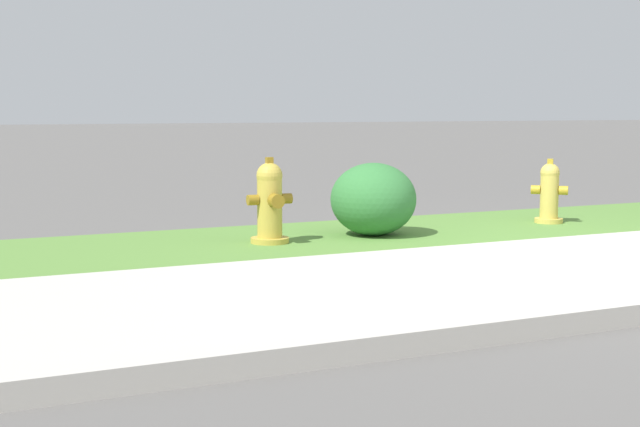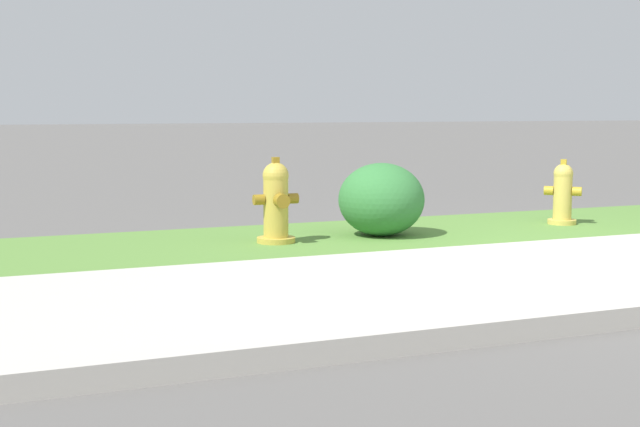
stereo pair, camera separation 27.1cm
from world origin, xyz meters
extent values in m
plane|color=#5B5956|center=(0.00, 0.00, 0.00)|extent=(120.00, 120.00, 0.00)
cube|color=#BCB7AD|center=(0.00, 0.00, 0.01)|extent=(18.00, 2.60, 0.01)
cube|color=#568438|center=(0.00, 2.27, 0.00)|extent=(18.00, 1.94, 0.01)
cylinder|color=gold|center=(1.12, 2.16, 0.03)|extent=(0.28, 0.28, 0.05)
cylinder|color=gold|center=(1.12, 2.16, 0.28)|extent=(0.18, 0.18, 0.46)
sphere|color=gold|center=(1.12, 2.16, 0.51)|extent=(0.19, 0.19, 0.19)
cube|color=#B29323|center=(1.12, 2.16, 0.62)|extent=(0.08, 0.08, 0.06)
cylinder|color=#B29323|center=(1.02, 2.25, 0.33)|extent=(0.13, 0.13, 0.09)
cylinder|color=#B29323|center=(1.22, 2.07, 0.33)|extent=(0.13, 0.13, 0.09)
cylinder|color=#B29323|center=(1.22, 2.26, 0.33)|extent=(0.16, 0.15, 0.12)
cylinder|color=gold|center=(-1.92, 2.09, 0.03)|extent=(0.33, 0.33, 0.05)
cylinder|color=gold|center=(-1.92, 2.09, 0.32)|extent=(0.21, 0.21, 0.53)
sphere|color=gold|center=(-1.92, 2.09, 0.58)|extent=(0.22, 0.22, 0.22)
cube|color=olive|center=(-1.92, 2.09, 0.71)|extent=(0.06, 0.06, 0.06)
cylinder|color=olive|center=(-1.77, 2.09, 0.38)|extent=(0.09, 0.09, 0.09)
cylinder|color=olive|center=(-2.07, 2.10, 0.38)|extent=(0.09, 0.09, 0.09)
cylinder|color=olive|center=(-1.92, 1.94, 0.38)|extent=(0.12, 0.10, 0.12)
ellipsoid|color=#337538|center=(-0.90, 2.13, 0.33)|extent=(0.78, 0.78, 0.66)
camera|label=1|loc=(-4.70, -4.93, 1.15)|focal=50.00mm
camera|label=2|loc=(-4.45, -5.04, 1.15)|focal=50.00mm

